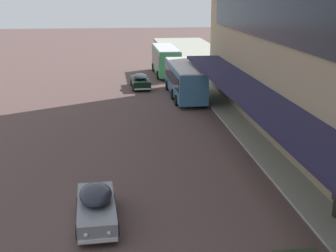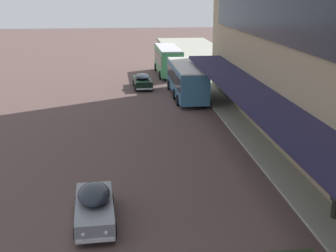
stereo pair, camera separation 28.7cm
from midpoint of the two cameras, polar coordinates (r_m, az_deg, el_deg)
The scene contains 5 objects.
transit_bus_kerbside_front at distance 45.80m, azimuth 2.44°, elevation 5.79°, with size 2.91×10.82×3.22m.
transit_bus_kerbside_rear at distance 58.01m, azimuth 0.16°, elevation 8.17°, with size 2.89×9.17×3.43m.
sedan_lead_mid at distance 50.39m, azimuth -2.98°, elevation 5.52°, with size 2.04×4.97×1.56m.
sedan_second_near at distance 21.78m, azimuth -8.59°, elevation -9.57°, with size 2.01×4.86×1.60m.
pedestrian_at_kerb at distance 22.75m, azimuth 20.06°, elevation -8.17°, with size 0.33×0.62×1.86m.
Camera 2 is at (-2.17, -10.52, 10.25)m, focal length 50.00 mm.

